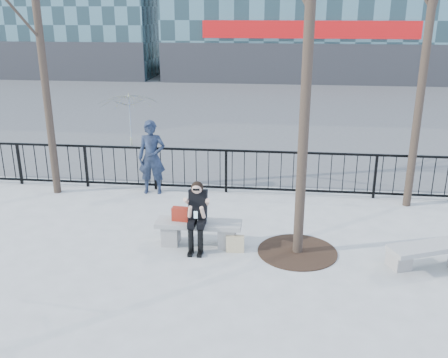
# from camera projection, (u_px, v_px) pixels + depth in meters

# --- Properties ---
(ground) EXTENTS (120.00, 120.00, 0.00)m
(ground) POSITION_uv_depth(u_px,v_px,m) (199.00, 245.00, 9.73)
(ground) COLOR gray
(ground) RESTS_ON ground
(street_surface) EXTENTS (60.00, 23.00, 0.01)m
(street_surface) POSITION_uv_depth(u_px,v_px,m) (250.00, 105.00, 23.82)
(street_surface) COLOR #474747
(street_surface) RESTS_ON ground
(railing) EXTENTS (14.00, 0.06, 1.10)m
(railing) POSITION_uv_depth(u_px,v_px,m) (218.00, 171.00, 12.37)
(railing) COLOR black
(railing) RESTS_ON ground
(tree_grate) EXTENTS (1.50, 1.50, 0.02)m
(tree_grate) POSITION_uv_depth(u_px,v_px,m) (297.00, 252.00, 9.42)
(tree_grate) COLOR black
(tree_grate) RESTS_ON ground
(bench_main) EXTENTS (1.65, 0.46, 0.49)m
(bench_main) POSITION_uv_depth(u_px,v_px,m) (199.00, 231.00, 9.63)
(bench_main) COLOR gray
(bench_main) RESTS_ON ground
(bench_second) EXTENTS (1.61, 0.45, 0.48)m
(bench_second) POSITION_uv_depth(u_px,v_px,m) (432.00, 254.00, 8.73)
(bench_second) COLOR gray
(bench_second) RESTS_ON ground
(seated_woman) EXTENTS (0.50, 0.64, 1.34)m
(seated_woman) POSITION_uv_depth(u_px,v_px,m) (197.00, 216.00, 9.36)
(seated_woman) COLOR black
(seated_woman) RESTS_ON ground
(handbag) EXTENTS (0.34, 0.18, 0.27)m
(handbag) POSITION_uv_depth(u_px,v_px,m) (181.00, 214.00, 9.58)
(handbag) COLOR maroon
(handbag) RESTS_ON bench_main
(shopping_bag) EXTENTS (0.34, 0.14, 0.32)m
(shopping_bag) POSITION_uv_depth(u_px,v_px,m) (235.00, 244.00, 9.41)
(shopping_bag) COLOR beige
(shopping_bag) RESTS_ON ground
(standing_man) EXTENTS (0.70, 0.49, 1.83)m
(standing_man) POSITION_uv_depth(u_px,v_px,m) (152.00, 157.00, 12.19)
(standing_man) COLOR black
(standing_man) RESTS_ON ground
(vendor_umbrella) EXTENTS (2.04, 2.08, 1.77)m
(vendor_umbrella) POSITION_uv_depth(u_px,v_px,m) (130.00, 120.00, 16.42)
(vendor_umbrella) COLOR gold
(vendor_umbrella) RESTS_ON ground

